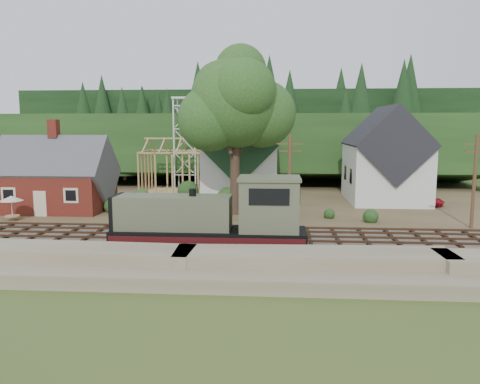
# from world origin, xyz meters

# --- Properties ---
(ground) EXTENTS (140.00, 140.00, 0.00)m
(ground) POSITION_xyz_m (0.00, 0.00, 0.00)
(ground) COLOR #384C1E
(ground) RESTS_ON ground
(embankment) EXTENTS (64.00, 5.00, 1.60)m
(embankment) POSITION_xyz_m (0.00, -8.50, 0.00)
(embankment) COLOR #7F7259
(embankment) RESTS_ON ground
(railroad_bed) EXTENTS (64.00, 11.00, 0.16)m
(railroad_bed) POSITION_xyz_m (0.00, 0.00, 0.08)
(railroad_bed) COLOR #726B5B
(railroad_bed) RESTS_ON ground
(village_flat) EXTENTS (64.00, 26.00, 0.30)m
(village_flat) POSITION_xyz_m (0.00, 18.00, 0.15)
(village_flat) COLOR brown
(village_flat) RESTS_ON ground
(hillside) EXTENTS (70.00, 28.96, 12.74)m
(hillside) POSITION_xyz_m (0.00, 42.00, 0.00)
(hillside) COLOR #1E3F19
(hillside) RESTS_ON ground
(ridge) EXTENTS (80.00, 20.00, 12.00)m
(ridge) POSITION_xyz_m (0.00, 58.00, 0.00)
(ridge) COLOR black
(ridge) RESTS_ON ground
(depot) EXTENTS (10.80, 7.41, 9.00)m
(depot) POSITION_xyz_m (-16.00, 11.00, 3.21)
(depot) COLOR #561B13
(depot) RESTS_ON village_flat
(church) EXTENTS (8.40, 15.17, 13.00)m
(church) POSITION_xyz_m (2.00, 19.68, 5.18)
(church) COLOR silver
(church) RESTS_ON village_flat
(farmhouse) EXTENTS (8.40, 10.80, 10.60)m
(farmhouse) POSITION_xyz_m (18.00, 19.00, 4.87)
(farmhouse) COLOR silver
(farmhouse) RESTS_ON village_flat
(timber_frame) EXTENTS (8.20, 6.20, 6.99)m
(timber_frame) POSITION_xyz_m (-6.00, 22.00, 3.27)
(timber_frame) COLOR tan
(timber_frame) RESTS_ON village_flat
(lattice_tower) EXTENTS (3.20, 3.20, 12.12)m
(lattice_tower) POSITION_xyz_m (-6.00, 28.00, 10.03)
(lattice_tower) COLOR silver
(lattice_tower) RESTS_ON village_flat
(big_tree) EXTENTS (10.90, 8.40, 14.70)m
(big_tree) POSITION_xyz_m (2.17, 10.08, 10.22)
(big_tree) COLOR #38281E
(big_tree) RESTS_ON village_flat
(telegraph_pole_near) EXTENTS (2.20, 0.28, 8.00)m
(telegraph_pole_near) POSITION_xyz_m (7.00, 5.20, 4.25)
(telegraph_pole_near) COLOR #4C331E
(telegraph_pole_near) RESTS_ON ground
(telegraph_pole_far) EXTENTS (2.20, 0.28, 8.00)m
(telegraph_pole_far) POSITION_xyz_m (22.00, 5.20, 4.25)
(telegraph_pole_far) COLOR #4C331E
(telegraph_pole_far) RESTS_ON ground
(locomotive) EXTENTS (12.95, 3.24, 5.15)m
(locomotive) POSITION_xyz_m (1.80, -3.00, 2.26)
(locomotive) COLOR black
(locomotive) RESTS_ON railroad_bed
(car_blue) EXTENTS (1.81, 3.51, 1.14)m
(car_blue) POSITION_xyz_m (-5.18, 12.26, 0.87)
(car_blue) COLOR #5893BD
(car_blue) RESTS_ON village_flat
(car_red) EXTENTS (4.57, 3.78, 1.16)m
(car_red) POSITION_xyz_m (21.59, 16.48, 0.88)
(car_red) COLOR red
(car_red) RESTS_ON village_flat
(patio_set) EXTENTS (1.99, 1.99, 2.22)m
(patio_set) POSITION_xyz_m (-17.59, 5.50, 2.19)
(patio_set) COLOR silver
(patio_set) RESTS_ON village_flat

